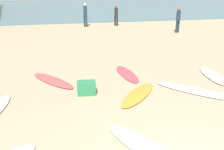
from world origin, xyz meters
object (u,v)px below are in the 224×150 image
at_px(surfboard_5, 138,94).
at_px(beachgoer_near, 178,19).
at_px(beachgoer_far, 116,15).
at_px(surfboard_4, 213,75).
at_px(surfboard_9, 196,91).
at_px(surfboard_8, 127,74).
at_px(beachgoer_mid, 85,13).
at_px(surfboard_0, 53,80).
at_px(beach_cooler, 86,88).

distance_m(surfboard_5, beachgoer_near, 11.46).
distance_m(surfboard_5, beachgoer_far, 14.17).
height_order(surfboard_4, beachgoer_far, beachgoer_far).
height_order(surfboard_5, surfboard_9, surfboard_5).
xyz_separation_m(surfboard_4, surfboard_9, (-1.33, -1.13, -0.01)).
bearing_deg(surfboard_4, beachgoer_far, -76.95).
distance_m(surfboard_8, beachgoer_mid, 11.99).
height_order(surfboard_8, beachgoer_far, beachgoer_far).
xyz_separation_m(surfboard_5, surfboard_8, (0.20, 1.88, -0.01)).
distance_m(surfboard_0, surfboard_5, 3.03).
relative_size(surfboard_5, beachgoer_mid, 1.08).
relative_size(beachgoer_mid, beach_cooler, 3.38).
distance_m(surfboard_9, beach_cooler, 3.35).
bearing_deg(surfboard_5, beachgoer_near, -81.07).
bearing_deg(beachgoer_far, beachgoer_near, 173.30).
xyz_separation_m(surfboard_4, beachgoer_near, (2.96, 8.65, 0.90)).
height_order(surfboard_8, surfboard_9, surfboard_9).
bearing_deg(surfboard_8, beachgoer_near, 49.39).
xyz_separation_m(surfboard_0, beach_cooler, (1.00, -1.29, 0.16)).
relative_size(surfboard_5, beachgoer_far, 1.23).
xyz_separation_m(beachgoer_mid, beach_cooler, (-1.65, -13.36, -0.85)).
distance_m(beachgoer_near, beachgoer_far, 5.42).
height_order(beachgoer_far, beach_cooler, beachgoer_far).
bearing_deg(beachgoer_far, surfboard_5, 123.49).
height_order(surfboard_9, beach_cooler, beach_cooler).
distance_m(surfboard_9, beachgoer_far, 14.06).
relative_size(surfboard_0, beachgoer_mid, 1.15).
bearing_deg(surfboard_4, surfboard_0, 3.45).
distance_m(surfboard_4, beach_cooler, 4.66).
distance_m(surfboard_5, surfboard_8, 1.89).
distance_m(beachgoer_mid, beach_cooler, 13.49).
bearing_deg(beachgoer_mid, surfboard_9, 139.25).
bearing_deg(beachgoer_mid, beachgoer_far, -136.33).
bearing_deg(beachgoer_near, surfboard_4, -137.19).
distance_m(surfboard_0, surfboard_9, 4.69).
relative_size(surfboard_9, beachgoer_mid, 1.37).
bearing_deg(beachgoer_far, surfboard_0, 111.39).
distance_m(beachgoer_mid, beachgoer_far, 2.55).
height_order(surfboard_4, surfboard_8, surfboard_4).
relative_size(surfboard_9, beachgoer_near, 1.50).
relative_size(surfboard_4, beach_cooler, 3.54).
bearing_deg(surfboard_0, surfboard_8, -31.87).
xyz_separation_m(surfboard_9, beachgoer_far, (0.90, 14.01, 0.86)).
relative_size(surfboard_4, beachgoer_mid, 1.05).
xyz_separation_m(beachgoer_far, beach_cooler, (-4.19, -13.42, -0.70)).
relative_size(surfboard_8, beachgoer_mid, 1.04).
distance_m(surfboard_9, beachgoer_near, 10.71).
bearing_deg(surfboard_8, beach_cooler, -143.11).
bearing_deg(beachgoer_far, surfboard_9, 130.90).
height_order(surfboard_0, beachgoer_mid, beachgoer_mid).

